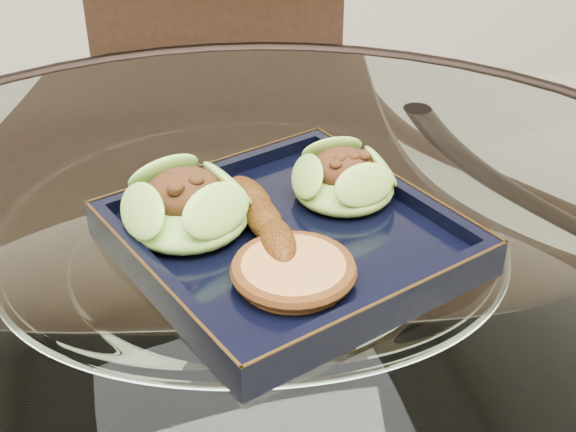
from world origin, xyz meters
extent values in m
cylinder|color=white|center=(0.00, 0.00, 0.76)|extent=(1.10, 1.10, 0.01)
torus|color=black|center=(0.00, 0.00, 0.76)|extent=(1.13, 1.13, 0.02)
cylinder|color=black|center=(0.28, 0.28, 0.38)|extent=(0.04, 0.04, 0.75)
cylinder|color=black|center=(-0.28, 0.28, 0.38)|extent=(0.04, 0.04, 0.75)
cube|color=black|center=(0.05, 0.50, 0.48)|extent=(0.54, 0.54, 0.04)
cube|color=black|center=(0.11, 0.68, 0.76)|extent=(0.40, 0.15, 0.47)
cylinder|color=black|center=(-0.18, 0.37, 0.23)|extent=(0.03, 0.03, 0.46)
cylinder|color=black|center=(0.17, 0.27, 0.23)|extent=(0.03, 0.03, 0.46)
cylinder|color=black|center=(-0.07, 0.73, 0.23)|extent=(0.03, 0.03, 0.46)
cylinder|color=black|center=(0.28, 0.62, 0.23)|extent=(0.03, 0.03, 0.46)
cube|color=black|center=(0.04, 0.02, 0.77)|extent=(0.34, 0.34, 0.02)
ellipsoid|color=#68A830|center=(-0.05, 0.05, 0.80)|extent=(0.12, 0.12, 0.04)
ellipsoid|color=#69A32F|center=(0.11, 0.07, 0.80)|extent=(0.12, 0.12, 0.03)
ellipsoid|color=#66340A|center=(0.02, 0.03, 0.80)|extent=(0.04, 0.15, 0.03)
cylinder|color=#C38041|center=(0.02, -0.05, 0.79)|extent=(0.10, 0.10, 0.02)
camera|label=1|loc=(-0.13, -0.56, 1.18)|focal=50.00mm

